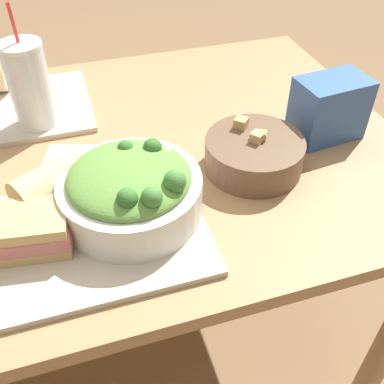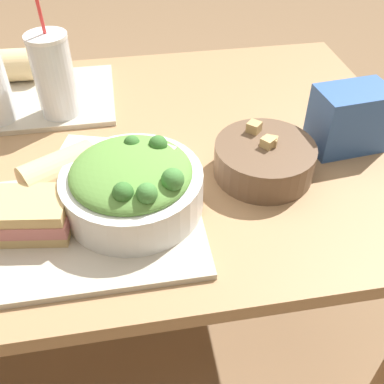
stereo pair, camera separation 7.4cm
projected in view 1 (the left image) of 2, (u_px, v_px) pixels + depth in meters
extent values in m
plane|color=#846647|center=(95.00, 346.00, 1.36)|extent=(12.00, 12.00, 0.00)
cube|color=#A37A51|center=(46.00, 170.00, 0.90)|extent=(1.49, 0.85, 0.03)
cylinder|color=#A37A51|center=(264.00, 148.00, 1.55)|extent=(0.06, 0.06, 0.67)
cube|color=#BCB29E|center=(91.00, 237.00, 0.74)|extent=(0.38, 0.28, 0.01)
cube|color=#BCB29E|center=(6.00, 111.00, 1.03)|extent=(0.38, 0.28, 0.01)
cylinder|color=white|center=(131.00, 196.00, 0.75)|extent=(0.24, 0.24, 0.07)
ellipsoid|color=#5B8E3D|center=(129.00, 177.00, 0.73)|extent=(0.20, 0.20, 0.05)
sphere|color=#427F38|center=(175.00, 181.00, 0.69)|extent=(0.04, 0.04, 0.04)
sphere|color=#38702D|center=(127.00, 198.00, 0.66)|extent=(0.03, 0.03, 0.03)
sphere|color=#38702D|center=(126.00, 148.00, 0.76)|extent=(0.03, 0.03, 0.03)
sphere|color=#427F38|center=(152.00, 197.00, 0.66)|extent=(0.03, 0.03, 0.03)
sphere|color=#38702D|center=(153.00, 147.00, 0.76)|extent=(0.03, 0.03, 0.03)
cube|color=beige|center=(121.00, 189.00, 0.69)|extent=(0.05, 0.05, 0.01)
cube|color=beige|center=(146.00, 172.00, 0.72)|extent=(0.03, 0.05, 0.01)
cube|color=beige|center=(155.00, 155.00, 0.76)|extent=(0.06, 0.06, 0.01)
cylinder|color=brown|center=(254.00, 154.00, 0.86)|extent=(0.19, 0.19, 0.06)
cylinder|color=#4C2814|center=(255.00, 144.00, 0.85)|extent=(0.17, 0.17, 0.01)
cube|color=tan|center=(257.00, 137.00, 0.84)|extent=(0.02, 0.02, 0.02)
cube|color=tan|center=(241.00, 124.00, 0.87)|extent=(0.03, 0.03, 0.02)
cube|color=tan|center=(257.00, 138.00, 0.84)|extent=(0.03, 0.03, 0.02)
cube|color=tan|center=(261.00, 136.00, 0.84)|extent=(0.03, 0.03, 0.02)
cube|color=tan|center=(28.00, 241.00, 0.71)|extent=(0.15, 0.10, 0.02)
cube|color=#C1706B|center=(25.00, 231.00, 0.70)|extent=(0.15, 0.11, 0.02)
cube|color=tan|center=(21.00, 221.00, 0.68)|extent=(0.15, 0.10, 0.02)
cylinder|color=#DBBC84|center=(53.00, 185.00, 0.77)|extent=(0.15, 0.13, 0.08)
cylinder|color=beige|center=(84.00, 168.00, 0.80)|extent=(0.04, 0.07, 0.07)
cylinder|color=beige|center=(4.00, 75.00, 1.07)|extent=(0.01, 0.07, 0.07)
cylinder|color=silver|center=(28.00, 87.00, 0.93)|extent=(0.09, 0.09, 0.17)
cylinder|color=#701E47|center=(29.00, 92.00, 0.93)|extent=(0.08, 0.08, 0.14)
cylinder|color=white|center=(17.00, 45.00, 0.87)|extent=(0.09, 0.09, 0.01)
cylinder|color=red|center=(15.00, 24.00, 0.84)|extent=(0.01, 0.02, 0.09)
cube|color=#335BA3|center=(329.00, 108.00, 0.93)|extent=(0.15, 0.11, 0.13)
cube|color=white|center=(78.00, 159.00, 0.90)|extent=(0.15, 0.13, 0.00)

